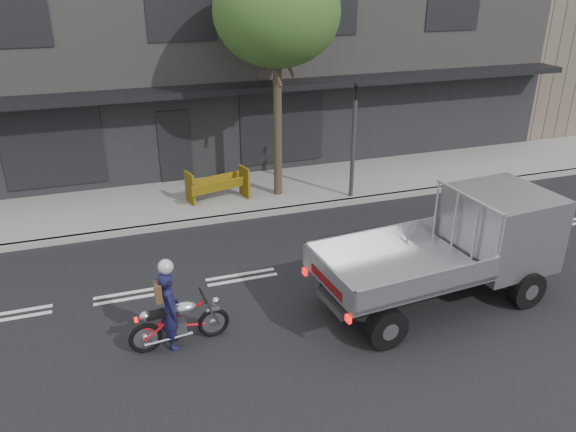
% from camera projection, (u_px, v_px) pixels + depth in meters
% --- Properties ---
extents(ground, '(80.00, 80.00, 0.00)m').
position_uv_depth(ground, '(242.00, 277.00, 12.66)').
color(ground, black).
rests_on(ground, ground).
extents(sidewalk, '(32.00, 3.20, 0.15)m').
position_uv_depth(sidewalk, '(203.00, 199.00, 16.69)').
color(sidewalk, gray).
rests_on(sidewalk, ground).
extents(kerb, '(32.00, 0.20, 0.15)m').
position_uv_depth(kerb, '(214.00, 220.00, 15.31)').
color(kerb, gray).
rests_on(kerb, ground).
extents(building_main, '(26.00, 10.00, 8.00)m').
position_uv_depth(building_main, '(163.00, 36.00, 20.78)').
color(building_main, slate).
rests_on(building_main, ground).
extents(street_tree, '(3.40, 3.40, 6.74)m').
position_uv_depth(street_tree, '(277.00, 13.00, 14.76)').
color(street_tree, '#382B21').
rests_on(street_tree, ground).
extents(traffic_light_pole, '(0.12, 0.12, 3.50)m').
position_uv_depth(traffic_light_pole, '(353.00, 147.00, 16.09)').
color(traffic_light_pole, '#2D2D30').
rests_on(traffic_light_pole, ground).
extents(motorcycle, '(1.88, 0.55, 0.97)m').
position_uv_depth(motorcycle, '(180.00, 321.00, 10.26)').
color(motorcycle, black).
rests_on(motorcycle, ground).
extents(rider, '(0.41, 0.58, 1.53)m').
position_uv_depth(rider, '(170.00, 310.00, 10.11)').
color(rider, '#16153A').
rests_on(rider, ground).
extents(flatbed_ute, '(5.14, 2.45, 2.31)m').
position_uv_depth(flatbed_ute, '(483.00, 235.00, 11.63)').
color(flatbed_ute, black).
rests_on(flatbed_ute, ground).
extents(construction_barrier, '(1.84, 1.09, 0.96)m').
position_uv_depth(construction_barrier, '(219.00, 187.00, 16.01)').
color(construction_barrier, gold).
rests_on(construction_barrier, sidewalk).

